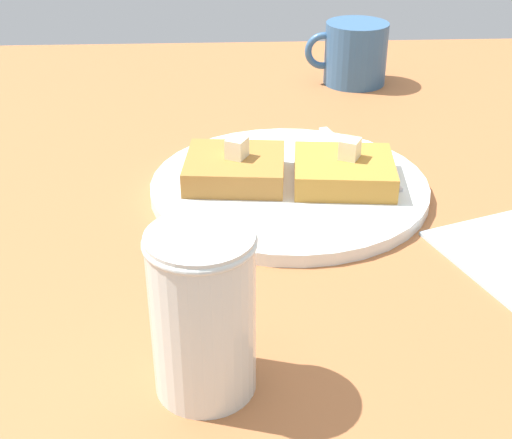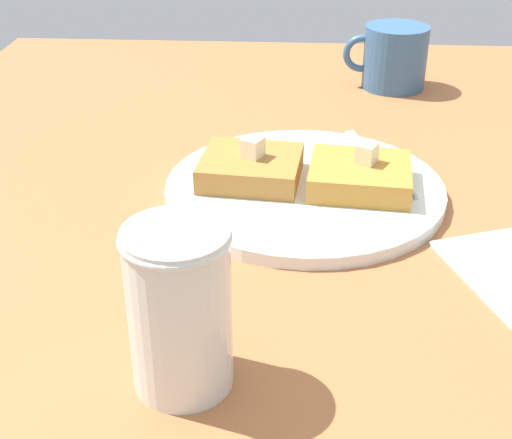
{
  "view_description": "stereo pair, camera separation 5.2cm",
  "coord_description": "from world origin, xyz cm",
  "px_view_note": "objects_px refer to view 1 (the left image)",
  "views": [
    {
      "loc": [
        11.2,
        60.86,
        34.0
      ],
      "look_at": [
        8.86,
        13.67,
        7.2
      ],
      "focal_mm": 50.0,
      "sensor_mm": 36.0,
      "label": 1
    },
    {
      "loc": [
        6.0,
        60.83,
        34.0
      ],
      "look_at": [
        8.86,
        13.67,
        7.2
      ],
      "focal_mm": 50.0,
      "sensor_mm": 36.0,
      "label": 2
    }
  ],
  "objects_px": {
    "plate": "(289,186)",
    "coffee_mug": "(354,53)",
    "fork": "(359,161)",
    "syrup_jar": "(203,321)"
  },
  "relations": [
    {
      "from": "plate",
      "to": "syrup_jar",
      "type": "relative_size",
      "value": 2.39
    },
    {
      "from": "fork",
      "to": "plate",
      "type": "bearing_deg",
      "value": 26.89
    },
    {
      "from": "fork",
      "to": "coffee_mug",
      "type": "distance_m",
      "value": 0.28
    },
    {
      "from": "plate",
      "to": "coffee_mug",
      "type": "distance_m",
      "value": 0.34
    },
    {
      "from": "plate",
      "to": "coffee_mug",
      "type": "relative_size",
      "value": 2.41
    },
    {
      "from": "plate",
      "to": "syrup_jar",
      "type": "bearing_deg",
      "value": 73.68
    },
    {
      "from": "plate",
      "to": "coffee_mug",
      "type": "xyz_separation_m",
      "value": [
        -0.11,
        -0.32,
        0.03
      ]
    },
    {
      "from": "fork",
      "to": "coffee_mug",
      "type": "bearing_deg",
      "value": -98.33
    },
    {
      "from": "plate",
      "to": "fork",
      "type": "bearing_deg",
      "value": -153.11
    },
    {
      "from": "syrup_jar",
      "to": "coffee_mug",
      "type": "relative_size",
      "value": 1.01
    }
  ]
}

